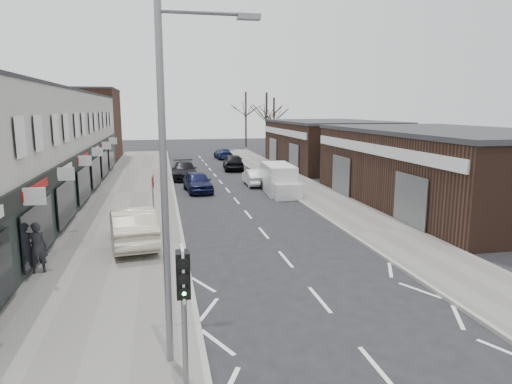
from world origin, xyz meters
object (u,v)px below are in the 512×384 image
parked_car_right_c (223,154)px  parked_car_left_b (184,170)px  parked_car_right_a (254,177)px  traffic_light (183,286)px  warning_sign (153,185)px  sedan_on_pavement (132,226)px  parked_car_right_b (233,162)px  street_lamp (172,170)px  parked_car_left_a (198,182)px  pedestrian (37,247)px  white_van (279,180)px

parked_car_right_c → parked_car_left_b: bearing=67.7°
parked_car_right_a → traffic_light: bearing=75.4°
warning_sign → parked_car_right_c: warning_sign is taller
sedan_on_pavement → parked_car_right_b: sedan_on_pavement is taller
parked_car_left_b → warning_sign: bearing=-97.7°
warning_sign → street_lamp: bearing=-87.2°
sedan_on_pavement → parked_car_right_c: size_ratio=1.16×
traffic_light → sedan_on_pavement: bearing=98.6°
parked_car_left_a → parked_car_right_c: parked_car_left_a is taller
parked_car_left_b → sedan_on_pavement: bearing=-99.0°
pedestrian → parked_car_left_b: (6.39, 22.21, -0.33)m
white_van → sedan_on_pavement: 14.58m
parked_car_right_b → pedestrian: bearing=72.1°
parked_car_left_a → parked_car_right_a: size_ratio=1.12×
parked_car_right_a → parked_car_left_a: bearing=23.4°
parked_car_left_a → parked_car_right_b: 12.12m
white_van → parked_car_right_a: (-1.03, 3.73, -0.33)m
traffic_light → white_van: bearing=70.5°
sedan_on_pavement → parked_car_left_a: sedan_on_pavement is taller
parked_car_left_b → traffic_light: bearing=-92.5°
street_lamp → parked_car_right_c: size_ratio=1.84×
parked_car_left_b → parked_car_right_b: size_ratio=1.09×
white_van → sedan_on_pavement: size_ratio=1.06×
street_lamp → warning_sign: size_ratio=2.96×
pedestrian → parked_car_right_a: pedestrian is taller
traffic_light → white_van: 23.46m
sedan_on_pavement → parked_car_right_a: size_ratio=1.31×
parked_car_left_a → parked_car_right_c: 22.00m
traffic_light → parked_car_right_c: size_ratio=0.71×
traffic_light → pedestrian: (-4.80, 8.07, -1.35)m
white_van → parked_car_left_b: (-6.21, 8.19, -0.24)m
parked_car_right_c → parked_car_right_b: bearing=85.3°
parked_car_left_a → parked_car_right_a: bearing=17.9°
parked_car_left_b → pedestrian: bearing=-105.5°
parked_car_right_c → traffic_light: bearing=78.7°
street_lamp → pedestrian: bearing=124.3°
pedestrian → street_lamp: bearing=111.3°
street_lamp → warning_sign: (-0.63, 12.80, -2.42)m
traffic_light → street_lamp: street_lamp is taller
parked_car_right_a → parked_car_right_c: (0.22, 19.51, -0.00)m
street_lamp → white_van: street_lamp is taller
street_lamp → parked_car_right_b: (6.73, 33.92, -3.83)m
pedestrian → parked_car_left_a: size_ratio=0.44×
traffic_light → pedestrian: 9.48m
warning_sign → parked_car_right_a: warning_sign is taller
traffic_light → parked_car_left_b: traffic_light is taller
pedestrian → parked_car_left_a: bearing=-126.9°
sedan_on_pavement → pedestrian: (-3.14, -2.92, 0.11)m
traffic_light → pedestrian: bearing=120.8°
traffic_light → sedan_on_pavement: size_ratio=0.61×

